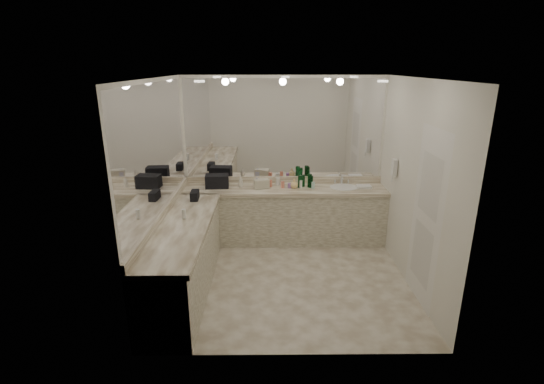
{
  "coord_description": "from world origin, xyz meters",
  "views": [
    {
      "loc": [
        -0.24,
        -4.72,
        2.75
      ],
      "look_at": [
        -0.19,
        0.4,
        1.09
      ],
      "focal_mm": 26.0,
      "sensor_mm": 36.0,
      "label": 1
    }
  ],
  "objects_px": {
    "cream_cosmetic_case": "(261,184)",
    "soap_bottle_b": "(257,183)",
    "soap_bottle_c": "(294,184)",
    "wall_phone": "(394,168)",
    "sink": "(344,188)",
    "black_toiletry_bag": "(217,181)",
    "hand_towel": "(364,187)",
    "soap_bottle_a": "(241,181)"
  },
  "relations": [
    {
      "from": "soap_bottle_a",
      "to": "soap_bottle_c",
      "type": "xyz_separation_m",
      "value": [
        0.84,
        -0.08,
        -0.01
      ]
    },
    {
      "from": "hand_towel",
      "to": "soap_bottle_a",
      "type": "relative_size",
      "value": 1.23
    },
    {
      "from": "cream_cosmetic_case",
      "to": "soap_bottle_c",
      "type": "bearing_deg",
      "value": -14.38
    },
    {
      "from": "cream_cosmetic_case",
      "to": "soap_bottle_a",
      "type": "distance_m",
      "value": 0.34
    },
    {
      "from": "cream_cosmetic_case",
      "to": "soap_bottle_b",
      "type": "bearing_deg",
      "value": 147.57
    },
    {
      "from": "hand_towel",
      "to": "soap_bottle_a",
      "type": "distance_m",
      "value": 1.94
    },
    {
      "from": "hand_towel",
      "to": "soap_bottle_c",
      "type": "xyz_separation_m",
      "value": [
        -1.1,
        -0.0,
        0.06
      ]
    },
    {
      "from": "black_toiletry_bag",
      "to": "hand_towel",
      "type": "bearing_deg",
      "value": -1.4
    },
    {
      "from": "soap_bottle_b",
      "to": "cream_cosmetic_case",
      "type": "bearing_deg",
      "value": -18.87
    },
    {
      "from": "soap_bottle_b",
      "to": "soap_bottle_c",
      "type": "relative_size",
      "value": 1.08
    },
    {
      "from": "soap_bottle_c",
      "to": "cream_cosmetic_case",
      "type": "bearing_deg",
      "value": 179.18
    },
    {
      "from": "black_toiletry_bag",
      "to": "soap_bottle_c",
      "type": "height_order",
      "value": "black_toiletry_bag"
    },
    {
      "from": "black_toiletry_bag",
      "to": "soap_bottle_a",
      "type": "bearing_deg",
      "value": 2.56
    },
    {
      "from": "black_toiletry_bag",
      "to": "soap_bottle_b",
      "type": "bearing_deg",
      "value": -2.56
    },
    {
      "from": "soap_bottle_a",
      "to": "soap_bottle_c",
      "type": "distance_m",
      "value": 0.84
    },
    {
      "from": "soap_bottle_b",
      "to": "soap_bottle_c",
      "type": "bearing_deg",
      "value": -3.16
    },
    {
      "from": "black_toiletry_bag",
      "to": "soap_bottle_b",
      "type": "distance_m",
      "value": 0.63
    },
    {
      "from": "sink",
      "to": "soap_bottle_c",
      "type": "distance_m",
      "value": 0.79
    },
    {
      "from": "hand_towel",
      "to": "soap_bottle_b",
      "type": "distance_m",
      "value": 1.69
    },
    {
      "from": "black_toiletry_bag",
      "to": "sink",
      "type": "bearing_deg",
      "value": -0.75
    },
    {
      "from": "black_toiletry_bag",
      "to": "cream_cosmetic_case",
      "type": "distance_m",
      "value": 0.7
    },
    {
      "from": "black_toiletry_bag",
      "to": "hand_towel",
      "type": "xyz_separation_m",
      "value": [
        2.31,
        -0.06,
        -0.08
      ]
    },
    {
      "from": "soap_bottle_a",
      "to": "wall_phone",
      "type": "bearing_deg",
      "value": -13.65
    },
    {
      "from": "cream_cosmetic_case",
      "to": "soap_bottle_b",
      "type": "height_order",
      "value": "soap_bottle_b"
    },
    {
      "from": "soap_bottle_c",
      "to": "hand_towel",
      "type": "bearing_deg",
      "value": 0.21
    },
    {
      "from": "wall_phone",
      "to": "hand_towel",
      "type": "bearing_deg",
      "value": 122.09
    },
    {
      "from": "sink",
      "to": "wall_phone",
      "type": "bearing_deg",
      "value": -39.57
    },
    {
      "from": "cream_cosmetic_case",
      "to": "soap_bottle_a",
      "type": "relative_size",
      "value": 1.28
    },
    {
      "from": "sink",
      "to": "soap_bottle_a",
      "type": "distance_m",
      "value": 1.63
    },
    {
      "from": "cream_cosmetic_case",
      "to": "soap_bottle_b",
      "type": "relative_size",
      "value": 1.42
    },
    {
      "from": "hand_towel",
      "to": "soap_bottle_b",
      "type": "bearing_deg",
      "value": 179.04
    },
    {
      "from": "sink",
      "to": "black_toiletry_bag",
      "type": "xyz_separation_m",
      "value": [
        -2.0,
        0.03,
        0.11
      ]
    },
    {
      "from": "soap_bottle_a",
      "to": "soap_bottle_c",
      "type": "height_order",
      "value": "soap_bottle_a"
    },
    {
      "from": "cream_cosmetic_case",
      "to": "soap_bottle_a",
      "type": "xyz_separation_m",
      "value": [
        -0.33,
        0.07,
        0.02
      ]
    },
    {
      "from": "sink",
      "to": "wall_phone",
      "type": "distance_m",
      "value": 0.91
    },
    {
      "from": "cream_cosmetic_case",
      "to": "soap_bottle_c",
      "type": "height_order",
      "value": "soap_bottle_c"
    },
    {
      "from": "sink",
      "to": "cream_cosmetic_case",
      "type": "relative_size",
      "value": 1.89
    },
    {
      "from": "sink",
      "to": "hand_towel",
      "type": "height_order",
      "value": "hand_towel"
    },
    {
      "from": "soap_bottle_b",
      "to": "soap_bottle_c",
      "type": "height_order",
      "value": "soap_bottle_b"
    },
    {
      "from": "black_toiletry_bag",
      "to": "soap_bottle_b",
      "type": "xyz_separation_m",
      "value": [
        0.63,
        -0.03,
        -0.02
      ]
    },
    {
      "from": "wall_phone",
      "to": "sink",
      "type": "bearing_deg",
      "value": 140.43
    },
    {
      "from": "soap_bottle_b",
      "to": "wall_phone",
      "type": "bearing_deg",
      "value": -14.13
    }
  ]
}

